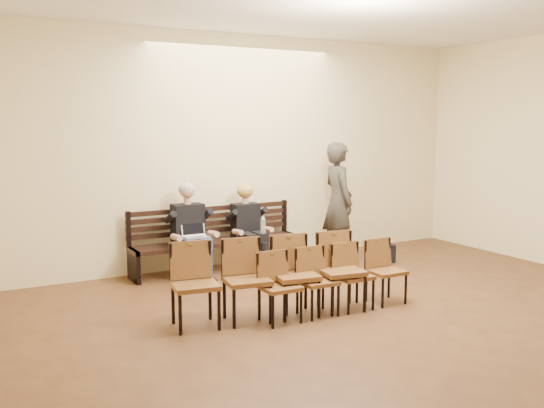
{
  "coord_description": "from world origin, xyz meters",
  "views": [
    {
      "loc": [
        -4.11,
        -3.42,
        2.21
      ],
      "look_at": [
        -0.0,
        4.05,
        1.03
      ],
      "focal_mm": 40.0,
      "sensor_mm": 36.0,
      "label": 1
    }
  ],
  "objects_px": {
    "chair_row_back": "(272,278)",
    "seated_man": "(190,231)",
    "laptop": "(197,239)",
    "bag": "(381,253)",
    "passerby": "(338,193)",
    "water_bottle": "(263,233)",
    "chair_row_front": "(336,279)",
    "seated_woman": "(249,231)",
    "bench": "(218,256)"
  },
  "relations": [
    {
      "from": "chair_row_back",
      "to": "seated_man",
      "type": "bearing_deg",
      "value": 101.51
    },
    {
      "from": "chair_row_back",
      "to": "laptop",
      "type": "bearing_deg",
      "value": 101.1
    },
    {
      "from": "bag",
      "to": "passerby",
      "type": "xyz_separation_m",
      "value": [
        -0.53,
        0.43,
        0.94
      ]
    },
    {
      "from": "water_bottle",
      "to": "chair_row_front",
      "type": "relative_size",
      "value": 0.13
    },
    {
      "from": "seated_woman",
      "to": "seated_man",
      "type": "bearing_deg",
      "value": 180.0
    },
    {
      "from": "bench",
      "to": "bag",
      "type": "bearing_deg",
      "value": -16.56
    },
    {
      "from": "seated_man",
      "to": "laptop",
      "type": "xyz_separation_m",
      "value": [
        0.02,
        -0.18,
        -0.08
      ]
    },
    {
      "from": "passerby",
      "to": "chair_row_front",
      "type": "xyz_separation_m",
      "value": [
        -1.53,
        -2.15,
        -0.69
      ]
    },
    {
      "from": "seated_man",
      "to": "chair_row_back",
      "type": "bearing_deg",
      "value": -86.89
    },
    {
      "from": "laptop",
      "to": "chair_row_back",
      "type": "relative_size",
      "value": 0.16
    },
    {
      "from": "bench",
      "to": "water_bottle",
      "type": "distance_m",
      "value": 0.77
    },
    {
      "from": "passerby",
      "to": "laptop",
      "type": "bearing_deg",
      "value": 98.55
    },
    {
      "from": "bench",
      "to": "seated_man",
      "type": "height_order",
      "value": "seated_man"
    },
    {
      "from": "seated_woman",
      "to": "passerby",
      "type": "xyz_separation_m",
      "value": [
        1.49,
        -0.18,
        0.5
      ]
    },
    {
      "from": "seated_man",
      "to": "chair_row_back",
      "type": "height_order",
      "value": "seated_man"
    },
    {
      "from": "water_bottle",
      "to": "bag",
      "type": "distance_m",
      "value": 2.0
    },
    {
      "from": "seated_man",
      "to": "seated_woman",
      "type": "xyz_separation_m",
      "value": [
        0.92,
        0.0,
        -0.08
      ]
    },
    {
      "from": "seated_man",
      "to": "bag",
      "type": "bearing_deg",
      "value": -11.84
    },
    {
      "from": "laptop",
      "to": "water_bottle",
      "type": "bearing_deg",
      "value": -13.64
    },
    {
      "from": "bag",
      "to": "seated_man",
      "type": "bearing_deg",
      "value": 168.16
    },
    {
      "from": "water_bottle",
      "to": "bag",
      "type": "bearing_deg",
      "value": -10.11
    },
    {
      "from": "seated_woman",
      "to": "chair_row_back",
      "type": "xyz_separation_m",
      "value": [
        -0.8,
        -2.17,
        -0.12
      ]
    },
    {
      "from": "water_bottle",
      "to": "chair_row_front",
      "type": "distance_m",
      "value": 2.08
    },
    {
      "from": "seated_man",
      "to": "bag",
      "type": "xyz_separation_m",
      "value": [
        2.94,
        -0.62,
        -0.52
      ]
    },
    {
      "from": "bag",
      "to": "chair_row_back",
      "type": "height_order",
      "value": "chair_row_back"
    },
    {
      "from": "water_bottle",
      "to": "chair_row_back",
      "type": "relative_size",
      "value": 0.11
    },
    {
      "from": "bag",
      "to": "chair_row_front",
      "type": "relative_size",
      "value": 0.2
    },
    {
      "from": "seated_man",
      "to": "chair_row_front",
      "type": "height_order",
      "value": "seated_man"
    },
    {
      "from": "seated_man",
      "to": "passerby",
      "type": "bearing_deg",
      "value": -4.34
    },
    {
      "from": "bench",
      "to": "water_bottle",
      "type": "relative_size",
      "value": 10.5
    },
    {
      "from": "bench",
      "to": "chair_row_back",
      "type": "relative_size",
      "value": 1.17
    },
    {
      "from": "bench",
      "to": "bag",
      "type": "distance_m",
      "value": 2.58
    },
    {
      "from": "water_bottle",
      "to": "passerby",
      "type": "relative_size",
      "value": 0.11
    },
    {
      "from": "bench",
      "to": "passerby",
      "type": "bearing_deg",
      "value": -8.85
    },
    {
      "from": "seated_woman",
      "to": "bag",
      "type": "bearing_deg",
      "value": -16.96
    },
    {
      "from": "bench",
      "to": "seated_woman",
      "type": "relative_size",
      "value": 2.25
    },
    {
      "from": "seated_woman",
      "to": "bench",
      "type": "bearing_deg",
      "value": 165.23
    },
    {
      "from": "bench",
      "to": "chair_row_back",
      "type": "distance_m",
      "value": 2.33
    },
    {
      "from": "bench",
      "to": "laptop",
      "type": "height_order",
      "value": "laptop"
    },
    {
      "from": "chair_row_front",
      "to": "seated_man",
      "type": "bearing_deg",
      "value": 110.88
    },
    {
      "from": "passerby",
      "to": "chair_row_back",
      "type": "xyz_separation_m",
      "value": [
        -2.29,
        -1.99,
        -0.62
      ]
    },
    {
      "from": "seated_man",
      "to": "chair_row_back",
      "type": "distance_m",
      "value": 2.19
    },
    {
      "from": "chair_row_back",
      "to": "water_bottle",
      "type": "bearing_deg",
      "value": 73.01
    },
    {
      "from": "seated_man",
      "to": "laptop",
      "type": "relative_size",
      "value": 3.83
    },
    {
      "from": "water_bottle",
      "to": "seated_man",
      "type": "bearing_deg",
      "value": 164.96
    },
    {
      "from": "chair_row_front",
      "to": "chair_row_back",
      "type": "distance_m",
      "value": 0.78
    },
    {
      "from": "seated_woman",
      "to": "passerby",
      "type": "distance_m",
      "value": 1.58
    },
    {
      "from": "bench",
      "to": "chair_row_front",
      "type": "xyz_separation_m",
      "value": [
        0.41,
        -2.46,
        0.16
      ]
    },
    {
      "from": "bench",
      "to": "passerby",
      "type": "height_order",
      "value": "passerby"
    },
    {
      "from": "laptop",
      "to": "chair_row_back",
      "type": "xyz_separation_m",
      "value": [
        0.09,
        -1.99,
        -0.12
      ]
    }
  ]
}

